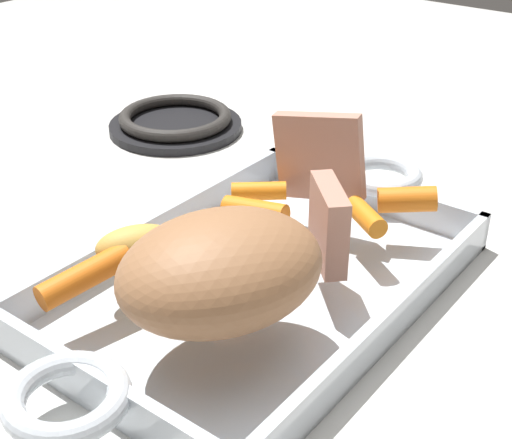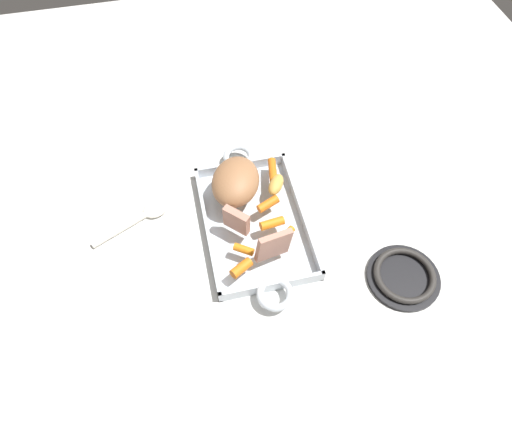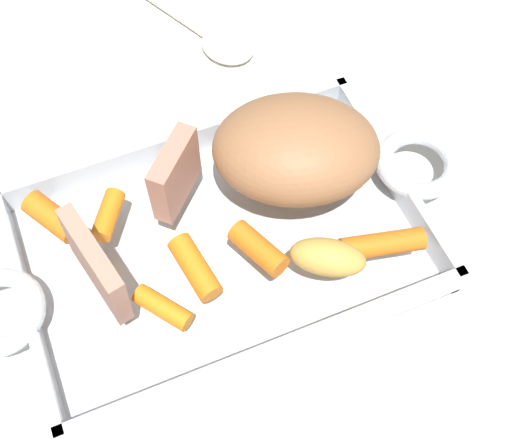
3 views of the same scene
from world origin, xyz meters
name	(u,v)px [view 1 (image 1 of 3)]	position (x,y,z in m)	size (l,w,h in m)	color
ground_plane	(261,291)	(0.00, 0.00, 0.00)	(2.08, 2.08, 0.00)	silver
roasting_dish	(261,279)	(0.00, 0.00, 0.01)	(0.47, 0.24, 0.04)	silver
pork_roast	(221,270)	(-0.08, -0.03, 0.07)	(0.14, 0.11, 0.07)	#9D6A45
roast_slice_thin	(320,157)	(0.11, 0.02, 0.08)	(0.01, 0.08, 0.08)	tan
roast_slice_thick	(328,224)	(0.02, -0.05, 0.07)	(0.02, 0.06, 0.06)	tan
baby_carrot_southeast	(407,200)	(0.13, -0.06, 0.05)	(0.02, 0.02, 0.05)	orange
baby_carrot_center_left	(366,217)	(0.09, -0.04, 0.05)	(0.02, 0.02, 0.05)	orange
baby_carrot_southwest	(209,236)	(-0.02, 0.04, 0.05)	(0.02, 0.02, 0.05)	orange
baby_carrot_northwest	(85,276)	(-0.12, 0.07, 0.05)	(0.02, 0.02, 0.07)	orange
baby_carrot_short	(259,191)	(0.07, 0.06, 0.05)	(0.02, 0.02, 0.05)	orange
baby_carrot_long	(255,212)	(0.03, 0.03, 0.05)	(0.02, 0.02, 0.06)	orange
potato_near_roast	(137,244)	(-0.07, 0.07, 0.05)	(0.06, 0.03, 0.03)	gold
stove_burner_rear	(175,122)	(0.21, 0.29, 0.01)	(0.16, 0.16, 0.02)	black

